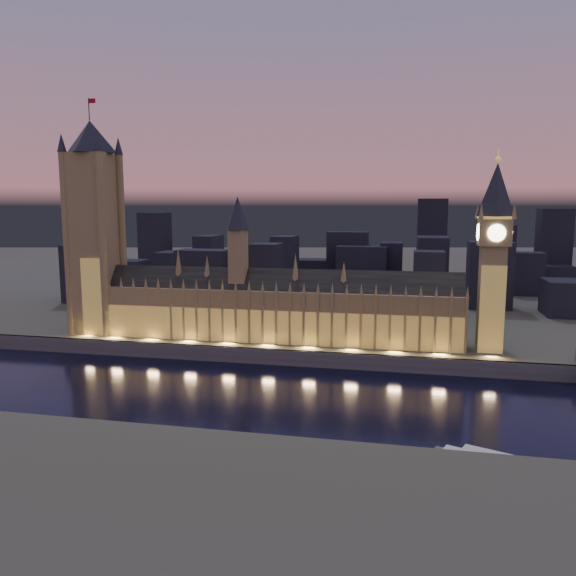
% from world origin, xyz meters
% --- Properties ---
extents(ground_plane, '(2000.00, 2000.00, 0.00)m').
position_xyz_m(ground_plane, '(0.00, 0.00, 0.00)').
color(ground_plane, black).
rests_on(ground_plane, ground).
extents(north_bank, '(2000.00, 960.00, 8.00)m').
position_xyz_m(north_bank, '(0.00, 520.00, 4.00)').
color(north_bank, '#4C492F').
rests_on(north_bank, ground).
extents(embankment_wall, '(2000.00, 2.50, 8.00)m').
position_xyz_m(embankment_wall, '(0.00, 41.00, 4.00)').
color(embankment_wall, '#4F4C45').
rests_on(embankment_wall, ground).
extents(palace_of_westminster, '(202.00, 22.37, 78.00)m').
position_xyz_m(palace_of_westminster, '(-5.28, 61.74, 26.37)').
color(palace_of_westminster, '#988149').
rests_on(palace_of_westminster, north_bank).
extents(victoria_tower, '(31.68, 31.68, 132.29)m').
position_xyz_m(victoria_tower, '(-110.00, 61.93, 73.85)').
color(victoria_tower, '#988149').
rests_on(victoria_tower, north_bank).
extents(elizabeth_tower, '(18.00, 18.00, 100.36)m').
position_xyz_m(elizabeth_tower, '(108.00, 61.92, 63.76)').
color(elizabeth_tower, '#988149').
rests_on(elizabeth_tower, north_bank).
extents(river_boat, '(43.86, 25.09, 4.50)m').
position_xyz_m(river_boat, '(95.75, -58.00, 1.56)').
color(river_boat, '#4F4C45').
rests_on(river_boat, ground).
extents(city_backdrop, '(473.00, 215.63, 79.57)m').
position_xyz_m(city_backdrop, '(36.96, 247.04, 30.63)').
color(city_backdrop, black).
rests_on(city_backdrop, north_bank).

